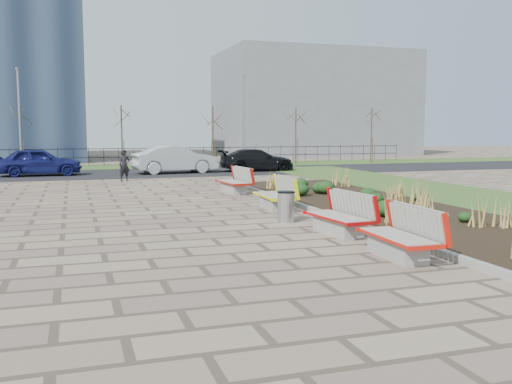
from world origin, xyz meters
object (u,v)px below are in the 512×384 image
object	(u,v)px
lamp_west	(20,120)
lamp_east	(243,121)
bench_d	(233,181)
litter_bin	(286,207)
bench_a	(398,233)
pedestrian	(124,165)
car_blue	(39,162)
car_black	(257,160)
car_silver	(175,159)
bench_c	(273,193)
bench_b	(338,214)

from	to	relation	value
lamp_west	lamp_east	size ratio (longest dim) A/B	1.00
bench_d	litter_bin	world-z (taller)	bench_d
bench_a	pedestrian	xyz separation A→B (m)	(-3.66, 18.69, 0.27)
car_blue	car_black	size ratio (longest dim) A/B	0.98
bench_d	lamp_east	world-z (taller)	lamp_east
pedestrian	car_silver	distance (m)	5.19
bench_c	lamp_west	world-z (taller)	lamp_west
car_blue	lamp_east	xyz separation A→B (m)	(12.79, 4.23, 2.27)
lamp_east	bench_a	bearing A→B (deg)	-100.33
bench_d	lamp_west	xyz separation A→B (m)	(-9.00, 15.36, 2.54)
car_blue	lamp_west	world-z (taller)	lamp_west
car_blue	car_black	bearing A→B (deg)	-92.76
bench_b	lamp_east	world-z (taller)	lamp_east
bench_b	bench_c	distance (m)	4.61
bench_b	bench_d	world-z (taller)	same
bench_d	bench_c	bearing A→B (deg)	-95.44
bench_b	bench_d	xyz separation A→B (m)	(0.00, 9.40, 0.00)
litter_bin	lamp_east	xyz separation A→B (m)	(5.54, 22.69, 2.62)
bench_b	car_black	distance (m)	20.81
bench_a	bench_c	world-z (taller)	same
car_silver	litter_bin	bearing A→B (deg)	172.37
bench_d	bench_b	bearing A→B (deg)	-95.44
bench_a	car_black	world-z (taller)	car_black
car_black	lamp_east	xyz separation A→B (m)	(0.48, 4.45, 2.36)
lamp_east	car_black	bearing A→B (deg)	-96.22
bench_c	pedestrian	bearing A→B (deg)	110.17
bench_a	bench_b	bearing A→B (deg)	91.82
bench_a	lamp_west	distance (m)	28.99
litter_bin	car_silver	xyz separation A→B (m)	(0.08, 18.04, 0.39)
bench_b	car_black	size ratio (longest dim) A/B	0.47
car_silver	bench_a	bearing A→B (deg)	173.77
bench_b	bench_d	bearing A→B (deg)	84.66
bench_a	litter_bin	size ratio (longest dim) A/B	2.52
bench_b	pedestrian	size ratio (longest dim) A/B	1.36
bench_b	car_blue	xyz separation A→B (m)	(-7.79, 20.53, 0.27)
bench_d	car_silver	distance (m)	10.72
pedestrian	lamp_east	xyz separation A→B (m)	(8.66, 8.74, 2.27)
lamp_west	bench_d	bearing A→B (deg)	-59.63
pedestrian	car_silver	bearing A→B (deg)	33.49
bench_c	pedestrian	distance (m)	11.98
car_blue	bench_b	bearing A→B (deg)	-160.96
lamp_east	bench_b	bearing A→B (deg)	-101.42
car_blue	bench_a	bearing A→B (deg)	-163.18
bench_c	car_black	world-z (taller)	car_black
car_black	lamp_west	xyz separation A→B (m)	(-13.52, 4.45, 2.36)
lamp_east	pedestrian	bearing A→B (deg)	-134.72
bench_b	car_silver	world-z (taller)	car_silver
car_black	litter_bin	bearing A→B (deg)	165.48
bench_d	lamp_west	world-z (taller)	lamp_west
car_blue	car_silver	distance (m)	7.34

